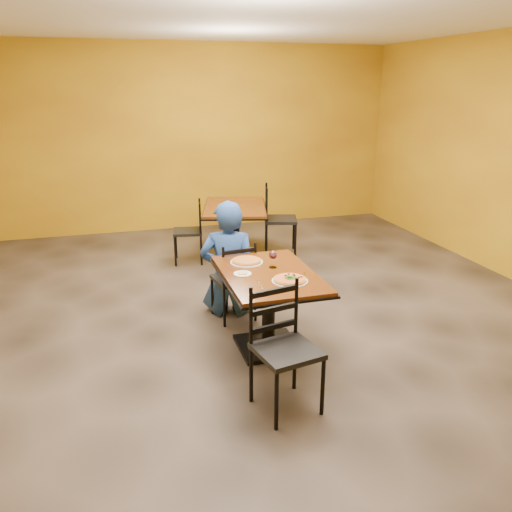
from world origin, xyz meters
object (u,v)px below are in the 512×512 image
object	(u,v)px
chair_second_left	(188,232)
diner	(228,257)
table_main	(269,293)
chair_main_near	(287,352)
chair_second_right	(281,220)
plate_main	(290,281)
chair_main_far	(233,280)
side_plate	(243,274)
plate_far	(247,262)
pizza_main	(290,279)
wine_glass	(273,258)
table_second	(235,219)
pizza_far	(247,261)

from	to	relation	value
chair_second_left	diner	size ratio (longest dim) A/B	0.70
table_main	chair_second_left	xyz separation A→B (m)	(-0.32, 2.68, -0.13)
chair_main_near	diner	size ratio (longest dim) A/B	0.78
chair_second_right	plate_main	world-z (taller)	chair_second_right
chair_second_left	plate_main	xyz separation A→B (m)	(0.42, -2.93, 0.33)
chair_second_left	plate_main	size ratio (longest dim) A/B	2.76
chair_main_far	side_plate	xyz separation A→B (m)	(-0.09, -0.72, 0.33)
plate_main	plate_far	bearing A→B (deg)	111.48
table_main	plate_far	world-z (taller)	plate_far
plate_far	side_plate	distance (m)	0.32
chair_second_left	chair_main_near	bearing A→B (deg)	11.97
table_main	side_plate	bearing A→B (deg)	173.78
chair_second_left	diner	distance (m)	1.76
chair_second_right	pizza_main	bearing A→B (deg)	179.19
diner	wine_glass	world-z (taller)	diner
chair_second_left	chair_second_right	distance (m)	1.35
chair_main_near	table_main	bearing A→B (deg)	69.24
chair_second_left	wine_glass	size ratio (longest dim) A/B	4.76
table_main	wine_glass	xyz separation A→B (m)	(0.08, 0.12, 0.28)
plate_main	pizza_main	distance (m)	0.02
side_plate	diner	bearing A→B (deg)	84.78
table_main	table_second	distance (m)	2.70
table_second	chair_second_left	world-z (taller)	chair_second_left
wine_glass	table_main	bearing A→B (deg)	-122.34
chair_main_far	diner	xyz separation A→B (m)	(-0.01, 0.19, 0.19)
side_plate	wine_glass	xyz separation A→B (m)	(0.31, 0.10, 0.08)
table_second	pizza_far	xyz separation A→B (m)	(-0.48, -2.36, 0.21)
table_main	plate_far	distance (m)	0.40
table_main	chair_main_far	world-z (taller)	chair_main_far
chair_second_right	pizza_far	bearing A→B (deg)	170.67
chair_main_near	chair_second_right	size ratio (longest dim) A/B	0.96
plate_main	table_main	bearing A→B (deg)	112.97
chair_main_far	wine_glass	size ratio (longest dim) A/B	4.72
chair_second_right	plate_far	world-z (taller)	chair_second_right
chair_main_far	wine_glass	xyz separation A→B (m)	(0.23, -0.62, 0.41)
plate_far	pizza_far	distance (m)	0.02
plate_main	pizza_main	size ratio (longest dim) A/B	1.09
chair_main_far	plate_far	bearing A→B (deg)	84.99
plate_main	wine_glass	bearing A→B (deg)	94.38
wine_glass	pizza_main	bearing A→B (deg)	-85.62
plate_far	wine_glass	bearing A→B (deg)	-44.86
chair_main_near	side_plate	xyz separation A→B (m)	(-0.08, 0.96, 0.28)
chair_main_far	chair_second_left	xyz separation A→B (m)	(-0.17, 1.93, 0.00)
pizza_main	wine_glass	distance (m)	0.39
chair_second_right	pizza_far	xyz separation A→B (m)	(-1.15, -2.36, 0.27)
chair_second_right	chair_main_near	bearing A→B (deg)	178.49
table_main	plate_main	distance (m)	0.34
chair_main_far	plate_main	distance (m)	1.08
diner	chair_main_far	bearing A→B (deg)	108.77
diner	chair_main_near	bearing A→B (deg)	107.10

